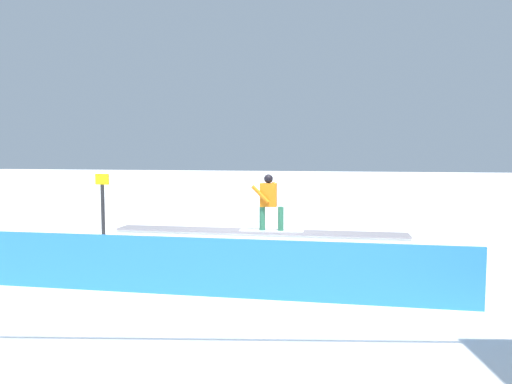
% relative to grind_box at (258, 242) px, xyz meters
% --- Properties ---
extents(ground_plane, '(120.00, 120.00, 0.00)m').
position_rel_grind_box_xyz_m(ground_plane, '(0.00, 0.00, -0.25)').
color(ground_plane, white).
extents(grind_box, '(7.28, 0.96, 0.54)m').
position_rel_grind_box_xyz_m(grind_box, '(0.00, 0.00, 0.00)').
color(grind_box, white).
rests_on(grind_box, ground_plane).
extents(snowboarder, '(1.61, 0.45, 1.40)m').
position_rel_grind_box_xyz_m(snowboarder, '(-0.28, -0.01, 1.05)').
color(snowboarder, silver).
rests_on(snowboarder, grind_box).
extents(safety_fence, '(8.69, 0.46, 1.01)m').
position_rel_grind_box_xyz_m(safety_fence, '(0.00, 3.71, 0.26)').
color(safety_fence, '#2C80E5').
rests_on(safety_fence, ground_plane).
extents(trail_marker, '(0.40, 0.10, 1.90)m').
position_rel_grind_box_xyz_m(trail_marker, '(4.48, -0.35, 0.77)').
color(trail_marker, '#262628').
rests_on(trail_marker, ground_plane).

